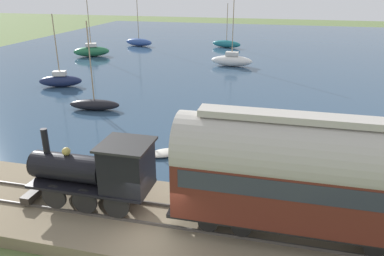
{
  "coord_description": "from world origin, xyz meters",
  "views": [
    {
      "loc": [
        -11.15,
        -4.27,
        9.68
      ],
      "look_at": [
        6.6,
        0.11,
        2.53
      ],
      "focal_mm": 35.0,
      "sensor_mm": 36.0,
      "label": 1
    }
  ],
  "objects": [
    {
      "name": "sailboat_black",
      "position": [
        14.93,
        10.28,
        0.49
      ],
      "size": [
        1.73,
        4.22,
        6.97
      ],
      "rotation": [
        0.0,
        0.0,
        0.16
      ],
      "color": "black",
      "rests_on": "harbor_water"
    },
    {
      "name": "steam_locomotive",
      "position": [
        1.38,
        2.82,
        2.39
      ],
      "size": [
        2.02,
        5.76,
        3.31
      ],
      "color": "black",
      "rests_on": "rail_embankment"
    },
    {
      "name": "sailboat_teal",
      "position": [
        48.16,
        4.75,
        0.6
      ],
      "size": [
        2.25,
        4.85,
        6.66
      ],
      "rotation": [
        0.0,
        0.0,
        -0.25
      ],
      "color": "#1E707A",
      "rests_on": "harbor_water"
    },
    {
      "name": "passenger_coach",
      "position": [
        1.38,
        -5.59,
        3.3
      ],
      "size": [
        2.56,
        10.31,
        4.8
      ],
      "color": "black",
      "rests_on": "rail_embankment"
    },
    {
      "name": "sailboat_green",
      "position": [
        36.16,
        21.76,
        0.75
      ],
      "size": [
        3.77,
        5.11,
        7.58
      ],
      "rotation": [
        0.0,
        0.0,
        0.47
      ],
      "color": "#236B42",
      "rests_on": "harbor_water"
    },
    {
      "name": "sailboat_white",
      "position": [
        34.41,
        1.94,
        0.73
      ],
      "size": [
        1.65,
        5.11,
        8.2
      ],
      "rotation": [
        0.0,
        0.0,
        -0.02
      ],
      "color": "white",
      "rests_on": "harbor_water"
    },
    {
      "name": "rowboat_mid_harbor",
      "position": [
        8.4,
        -1.46,
        0.26
      ],
      "size": [
        1.15,
        2.36,
        0.5
      ],
      "rotation": [
        0.0,
        0.0,
        -0.1
      ],
      "color": "#B7B2A3",
      "rests_on": "harbor_water"
    },
    {
      "name": "rail_embankment",
      "position": [
        1.38,
        0.0,
        0.28
      ],
      "size": [
        5.56,
        56.0,
        0.68
      ],
      "color": "#84755B",
      "rests_on": "ground"
    },
    {
      "name": "sailboat_blue",
      "position": [
        46.38,
        18.77,
        0.64
      ],
      "size": [
        2.1,
        4.87,
        8.95
      ],
      "rotation": [
        0.0,
        0.0,
        -0.18
      ],
      "color": "#335199",
      "rests_on": "harbor_water"
    },
    {
      "name": "rowboat_near_shore",
      "position": [
        8.13,
        2.13,
        0.16
      ],
      "size": [
        2.06,
        2.29,
        0.3
      ],
      "rotation": [
        0.0,
        0.0,
        0.62
      ],
      "color": "beige",
      "rests_on": "harbor_water"
    },
    {
      "name": "sailboat_navy",
      "position": [
        20.7,
        16.95,
        0.65
      ],
      "size": [
        2.49,
        4.31,
        6.95
      ],
      "rotation": [
        0.0,
        0.0,
        0.32
      ],
      "color": "#192347",
      "rests_on": "harbor_water"
    },
    {
      "name": "rowboat_off_pier",
      "position": [
        7.49,
        -7.19,
        0.16
      ],
      "size": [
        1.89,
        2.22,
        0.31
      ],
      "rotation": [
        0.0,
        0.0,
        -0.55
      ],
      "color": "silver",
      "rests_on": "harbor_water"
    },
    {
      "name": "harbor_water",
      "position": [
        44.47,
        0.0,
        0.0
      ],
      "size": [
        80.0,
        80.0,
        0.01
      ],
      "color": "#2D4760",
      "rests_on": "ground"
    },
    {
      "name": "ground_plane",
      "position": [
        0.0,
        0.0,
        0.0
      ],
      "size": [
        200.0,
        200.0,
        0.0
      ],
      "primitive_type": "plane",
      "color": "#607542"
    }
  ]
}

